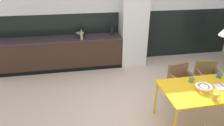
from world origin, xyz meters
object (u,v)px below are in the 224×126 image
Objects in this scene: dining_table at (213,90)px; bottle_wine_green at (112,31)px; refrigerator_column at (133,31)px; mug_tall_blue at (219,75)px; cooking_pot at (80,35)px; fruit_bowl at (204,87)px; armchair_near_window at (207,73)px; armchair_by_stool at (181,77)px; mug_glass_clear at (215,97)px; open_book at (224,87)px; bottle_vinegar_dark at (82,36)px; mug_short_terracotta at (191,80)px.

bottle_wine_green reaches higher than dining_table.
refrigerator_column is 16.46× the size of mug_tall_blue.
dining_table is 3.51m from cooking_pot.
fruit_bowl is at bearing -68.86° from bottle_wine_green.
dining_table reaches higher than armchair_near_window.
refrigerator_column reaches higher than bottle_wine_green.
mug_glass_clear reaches higher than armchair_by_stool.
open_book is at bearing -3.53° from dining_table.
open_book is 1.40× the size of cooking_pot.
bottle_wine_green is (0.85, 0.24, 0.02)m from bottle_vinegar_dark.
fruit_bowl is 3.22m from bottle_vinegar_dark.
cooking_pot reaches higher than dining_table.
refrigerator_column reaches higher than mug_tall_blue.
mug_glass_clear reaches higher than mug_tall_blue.
dining_table is 0.38m from mug_short_terracotta.
mug_glass_clear is at bearing 75.90° from armchair_by_stool.
mug_tall_blue reaches higher than fruit_bowl.
refrigerator_column is 1.12× the size of dining_table.
cooking_pot is (-1.97, 3.05, 0.15)m from mug_glass_clear.
bottle_wine_green is (-1.61, 2.48, 0.21)m from mug_tall_blue.
mug_tall_blue is 0.54× the size of cooking_pot.
cooking_pot is at bearing -53.45° from armchair_by_stool.
open_book is at bearing -113.01° from mug_tall_blue.
bottle_wine_green is (-1.16, 1.95, 0.51)m from armchair_by_stool.
mug_short_terracotta reaches higher than fruit_bowl.
armchair_near_window is 0.71m from armchair_by_stool.
fruit_bowl reaches higher than open_book.
mug_glass_clear is at bearing 68.76° from armchair_near_window.
mug_short_terracotta is at bearing 150.64° from open_book.
mug_short_terracotta is at bearing -68.10° from bottle_wine_green.
bottle_vinegar_dark is (-1.47, -0.23, 0.00)m from refrigerator_column.
bottle_wine_green reaches higher than mug_short_terracotta.
cooking_pot reaches higher than mug_short_terracotta.
armchair_by_stool is 0.67m from mug_short_terracotta.
open_book is (-0.39, -0.94, 0.29)m from armchair_near_window.
bottle_wine_green is at bearing 1.71° from cooking_pot.
mug_glass_clear is at bearing -142.92° from open_book.
dining_table is at bearing 56.48° from mug_glass_clear.
mug_short_terracotta is at bearing -50.77° from bottle_vinegar_dark.
bottle_wine_green is at bearing -69.42° from armchair_by_stool.
fruit_bowl is 1.01× the size of bottle_vinegar_dark.
cooking_pot is 0.77× the size of bottle_wine_green.
mug_glass_clear is (-0.78, -1.24, 0.34)m from armchair_near_window.
mug_short_terracotta is (-0.28, 0.25, 0.09)m from dining_table.
cooking_pot is 0.89m from bottle_wine_green.
bottle_vinegar_dark is (-1.94, 2.56, 0.19)m from fruit_bowl.
cooking_pot reaches higher than fruit_bowl.
armchair_near_window is (0.58, 0.93, -0.24)m from dining_table.
cooking_pot is at bearing 98.43° from bottle_vinegar_dark.
bottle_vinegar_dark is at bearing 130.21° from dining_table.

